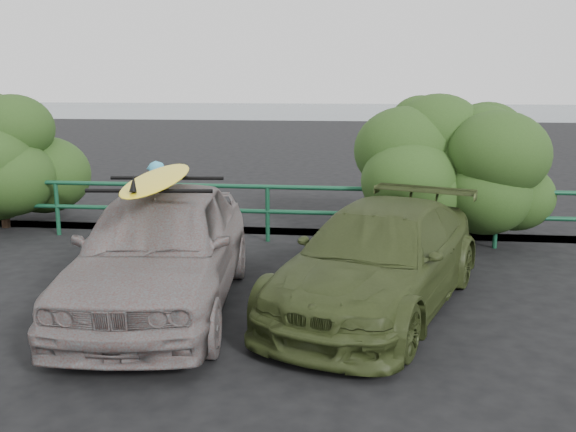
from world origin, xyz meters
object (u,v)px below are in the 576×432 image
(sedan, at_px, (161,248))
(man, at_px, (157,210))
(guardrail, at_px, (213,212))
(surfboard, at_px, (158,179))
(olive_vehicle, at_px, (379,259))

(sedan, xyz_separation_m, man, (-0.80, 2.28, 0.01))
(guardrail, distance_m, surfboard, 3.76)
(guardrail, relative_size, sedan, 3.01)
(sedan, bearing_deg, olive_vehicle, 1.08)
(sedan, relative_size, man, 2.89)
(man, distance_m, surfboard, 2.57)
(man, height_order, surfboard, surfboard)
(olive_vehicle, height_order, surfboard, surfboard)
(sedan, height_order, man, man)
(surfboard, bearing_deg, sedan, 0.00)
(guardrail, distance_m, man, 1.46)
(guardrail, xyz_separation_m, olive_vehicle, (2.94, -3.26, 0.13))
(surfboard, bearing_deg, man, 104.01)
(guardrail, height_order, surfboard, surfboard)
(sedan, bearing_deg, guardrail, 87.63)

